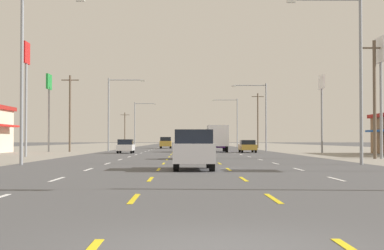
{
  "coord_description": "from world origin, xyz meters",
  "views": [
    {
      "loc": [
        -0.51,
        -8.2,
        1.48
      ],
      "look_at": [
        0.54,
        66.03,
        3.31
      ],
      "focal_mm": 56.54,
      "sensor_mm": 36.0,
      "label": 1
    }
  ],
  "objects_px": {
    "hatchback_far_right_distant_a": "(221,143)",
    "pole_sign_left_row_2": "(49,92)",
    "suv_center_turn_nearest": "(193,149)",
    "hatchback_far_left_mid": "(126,146)",
    "pole_sign_right_row_2": "(322,93)",
    "suv_inner_left_farthest": "(166,143)",
    "sedan_far_right_midfar": "(247,146)",
    "box_truck_inner_right_farther": "(217,137)",
    "streetlight_right_row_1": "(262,111)",
    "streetlight_right_row_0": "(353,66)",
    "streetlight_left_row_1": "(113,108)",
    "pole_sign_left_row_1": "(26,72)",
    "pole_sign_right_row_1": "(381,65)",
    "suv_center_turn_far": "(187,144)",
    "streetlight_right_row_2": "(234,119)",
    "streetlight_left_row_2": "(137,121)",
    "hatchback_center_turn_near": "(191,149)",
    "streetlight_left_row_0": "(28,67)"
  },
  "relations": [
    {
      "from": "hatchback_far_right_distant_a",
      "to": "pole_sign_left_row_2",
      "type": "distance_m",
      "value": 49.25
    },
    {
      "from": "suv_center_turn_far",
      "to": "suv_inner_left_farthest",
      "type": "height_order",
      "value": "same"
    },
    {
      "from": "pole_sign_left_row_1",
      "to": "pole_sign_left_row_2",
      "type": "xyz_separation_m",
      "value": [
        -3.08,
        22.8,
        0.06
      ]
    },
    {
      "from": "hatchback_far_right_distant_a",
      "to": "pole_sign_left_row_2",
      "type": "xyz_separation_m",
      "value": [
        -24.23,
        -42.35,
        6.72
      ]
    },
    {
      "from": "sedan_far_right_midfar",
      "to": "streetlight_left_row_1",
      "type": "bearing_deg",
      "value": 155.82
    },
    {
      "from": "box_truck_inner_right_farther",
      "to": "pole_sign_left_row_2",
      "type": "xyz_separation_m",
      "value": [
        -21.02,
        1.78,
        5.67
      ]
    },
    {
      "from": "pole_sign_right_row_1",
      "to": "streetlight_right_row_0",
      "type": "xyz_separation_m",
      "value": [
        -5.32,
        -11.09,
        -1.43
      ]
    },
    {
      "from": "suv_center_turn_far",
      "to": "suv_inner_left_farthest",
      "type": "xyz_separation_m",
      "value": [
        -3.53,
        31.3,
        0.0
      ]
    },
    {
      "from": "box_truck_inner_right_farther",
      "to": "hatchback_far_right_distant_a",
      "type": "xyz_separation_m",
      "value": [
        3.21,
        44.12,
        -1.05
      ]
    },
    {
      "from": "pole_sign_right_row_1",
      "to": "pole_sign_right_row_2",
      "type": "height_order",
      "value": "pole_sign_right_row_1"
    },
    {
      "from": "suv_inner_left_farthest",
      "to": "streetlight_right_row_1",
      "type": "bearing_deg",
      "value": -64.15
    },
    {
      "from": "hatchback_center_turn_near",
      "to": "streetlight_left_row_1",
      "type": "height_order",
      "value": "streetlight_left_row_1"
    },
    {
      "from": "hatchback_far_left_mid",
      "to": "pole_sign_right_row_1",
      "type": "height_order",
      "value": "pole_sign_right_row_1"
    },
    {
      "from": "suv_inner_left_farthest",
      "to": "pole_sign_right_row_2",
      "type": "bearing_deg",
      "value": -63.13
    },
    {
      "from": "pole_sign_left_row_2",
      "to": "hatchback_far_right_distant_a",
      "type": "bearing_deg",
      "value": 60.23
    },
    {
      "from": "pole_sign_right_row_1",
      "to": "hatchback_far_right_distant_a",
      "type": "bearing_deg",
      "value": 96.57
    },
    {
      "from": "pole_sign_right_row_1",
      "to": "hatchback_center_turn_near",
      "type": "bearing_deg",
      "value": -177.56
    },
    {
      "from": "streetlight_right_row_0",
      "to": "suv_center_turn_nearest",
      "type": "bearing_deg",
      "value": -148.06
    },
    {
      "from": "sedan_far_right_midfar",
      "to": "suv_center_turn_far",
      "type": "distance_m",
      "value": 7.8
    },
    {
      "from": "box_truck_inner_right_farther",
      "to": "streetlight_right_row_2",
      "type": "height_order",
      "value": "streetlight_right_row_2"
    },
    {
      "from": "suv_inner_left_farthest",
      "to": "sedan_far_right_midfar",
      "type": "bearing_deg",
      "value": -73.11
    },
    {
      "from": "suv_inner_left_farthest",
      "to": "pole_sign_right_row_2",
      "type": "height_order",
      "value": "pole_sign_right_row_2"
    },
    {
      "from": "streetlight_left_row_1",
      "to": "streetlight_right_row_2",
      "type": "relative_size",
      "value": 0.98
    },
    {
      "from": "hatchback_far_left_mid",
      "to": "hatchback_far_right_distant_a",
      "type": "relative_size",
      "value": 1.0
    },
    {
      "from": "suv_center_turn_nearest",
      "to": "streetlight_right_row_0",
      "type": "distance_m",
      "value": 12.43
    },
    {
      "from": "sedan_far_right_midfar",
      "to": "box_truck_inner_right_farther",
      "type": "distance_m",
      "value": 5.2
    },
    {
      "from": "suv_inner_left_farthest",
      "to": "streetlight_right_row_1",
      "type": "height_order",
      "value": "streetlight_right_row_1"
    },
    {
      "from": "box_truck_inner_right_farther",
      "to": "streetlight_left_row_1",
      "type": "distance_m",
      "value": 14.21
    },
    {
      "from": "pole_sign_left_row_2",
      "to": "streetlight_right_row_1",
      "type": "height_order",
      "value": "pole_sign_left_row_2"
    },
    {
      "from": "hatchback_far_left_mid",
      "to": "sedan_far_right_midfar",
      "type": "xyz_separation_m",
      "value": [
        13.88,
        3.09,
        -0.03
      ]
    },
    {
      "from": "streetlight_left_row_0",
      "to": "streetlight_right_row_0",
      "type": "distance_m",
      "value": 19.48
    },
    {
      "from": "suv_center_turn_nearest",
      "to": "pole_sign_left_row_2",
      "type": "height_order",
      "value": "pole_sign_left_row_2"
    },
    {
      "from": "suv_center_turn_nearest",
      "to": "hatchback_far_left_mid",
      "type": "bearing_deg",
      "value": 100.54
    },
    {
      "from": "suv_center_turn_far",
      "to": "hatchback_far_right_distant_a",
      "type": "xyz_separation_m",
      "value": [
        6.88,
        44.55,
        -0.24
      ]
    },
    {
      "from": "box_truck_inner_right_farther",
      "to": "hatchback_far_right_distant_a",
      "type": "distance_m",
      "value": 44.25
    },
    {
      "from": "suv_center_turn_far",
      "to": "hatchback_far_right_distant_a",
      "type": "bearing_deg",
      "value": 81.22
    },
    {
      "from": "streetlight_right_row_1",
      "to": "streetlight_left_row_2",
      "type": "height_order",
      "value": "streetlight_left_row_2"
    },
    {
      "from": "suv_center_turn_nearest",
      "to": "hatchback_center_turn_near",
      "type": "xyz_separation_m",
      "value": [
        0.05,
        16.5,
        -0.24
      ]
    },
    {
      "from": "sedan_far_right_midfar",
      "to": "pole_sign_right_row_2",
      "type": "bearing_deg",
      "value": -15.41
    },
    {
      "from": "streetlight_left_row_2",
      "to": "suv_center_turn_nearest",
      "type": "bearing_deg",
      "value": -83.84
    },
    {
      "from": "suv_center_turn_nearest",
      "to": "streetlight_left_row_1",
      "type": "relative_size",
      "value": 0.52
    },
    {
      "from": "sedan_far_right_midfar",
      "to": "streetlight_right_row_1",
      "type": "bearing_deg",
      "value": 70.22
    },
    {
      "from": "hatchback_far_right_distant_a",
      "to": "pole_sign_left_row_2",
      "type": "relative_size",
      "value": 0.4
    },
    {
      "from": "pole_sign_left_row_2",
      "to": "streetlight_left_row_0",
      "type": "distance_m",
      "value": 40.59
    },
    {
      "from": "pole_sign_left_row_1",
      "to": "streetlight_left_row_0",
      "type": "height_order",
      "value": "streetlight_left_row_0"
    },
    {
      "from": "pole_sign_left_row_1",
      "to": "pole_sign_right_row_2",
      "type": "xyz_separation_m",
      "value": [
        29.46,
        14.93,
        -0.68
      ]
    },
    {
      "from": "streetlight_left_row_1",
      "to": "pole_sign_left_row_2",
      "type": "bearing_deg",
      "value": -166.84
    },
    {
      "from": "hatchback_far_left_mid",
      "to": "hatchback_far_right_distant_a",
      "type": "xyz_separation_m",
      "value": [
        13.75,
        51.05,
        0.0
      ]
    },
    {
      "from": "pole_sign_right_row_1",
      "to": "streetlight_right_row_0",
      "type": "relative_size",
      "value": 0.94
    },
    {
      "from": "hatchback_far_right_distant_a",
      "to": "pole_sign_right_row_2",
      "type": "distance_m",
      "value": 51.26
    }
  ]
}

